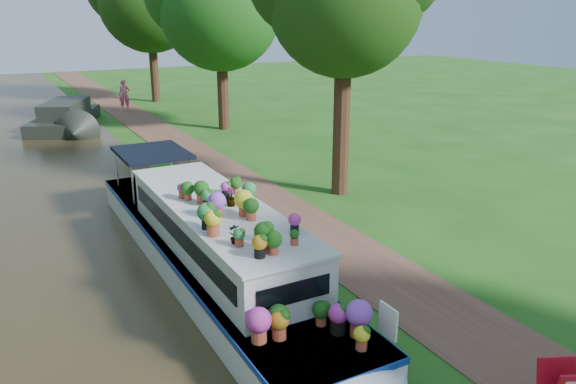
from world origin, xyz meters
The scene contains 7 objects.
ground centered at (0.00, 0.00, 0.00)m, with size 100.00×100.00×0.00m, color #1B4D13.
canal_water centered at (-6.00, 0.00, 0.01)m, with size 10.00×100.00×0.02m, color #2D2613.
towpath centered at (1.20, 0.00, 0.01)m, with size 2.20×100.00×0.03m, color #533526.
plant_boat centered at (-2.25, -1.27, 0.85)m, with size 2.29×13.52×2.26m.
second_boat centered at (-2.75, 19.01, 0.58)m, with size 4.62×7.92×1.43m.
pedestrian_pink centered at (1.27, 23.16, 0.97)m, with size 0.68×0.45×1.87m, color #DC5AA1.
verge_plant centered at (-0.60, 2.73, 0.21)m, with size 0.38×0.33×0.42m, color #1B5D20.
Camera 1 is at (-6.35, -12.10, 5.86)m, focal length 35.00 mm.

